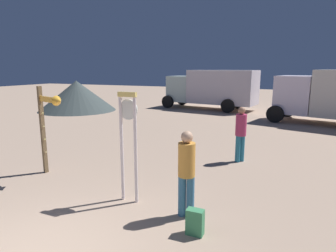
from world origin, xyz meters
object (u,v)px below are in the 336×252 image
person_near_clock (187,170)px  box_truck_far (213,88)px  standing_clock (128,136)px  arrow_sign (48,117)px  backpack (195,222)px  person_distant (241,131)px  dome_tent (77,96)px

person_near_clock → box_truck_far: size_ratio=0.25×
standing_clock → arrow_sign: size_ratio=0.99×
backpack → person_distant: bearing=90.3°
person_distant → standing_clock: bearing=-114.5°
arrow_sign → person_distant: size_ratio=1.40×
person_near_clock → box_truck_far: box_truck_far is taller
person_distant → box_truck_far: (-3.94, 11.25, 0.56)m
arrow_sign → box_truck_far: 14.52m
person_distant → box_truck_far: box_truck_far is taller
person_near_clock → backpack: (0.37, -0.54, -0.73)m
backpack → standing_clock: bearing=158.2°
person_near_clock → dome_tent: bearing=138.0°
person_distant → box_truck_far: bearing=109.3°
standing_clock → box_truck_far: (-2.23, 14.98, 0.06)m
arrow_sign → backpack: arrow_sign is taller
dome_tent → person_distant: bearing=-29.3°
arrow_sign → standing_clock: bearing=-9.7°
standing_clock → backpack: bearing=-21.8°
box_truck_far → arrow_sign: bearing=-91.9°
box_truck_far → person_distant: bearing=-70.7°
arrow_sign → person_distant: arrow_sign is taller
person_distant → arrow_sign: bearing=-143.5°
standing_clock → arrow_sign: bearing=170.3°
standing_clock → person_near_clock: bearing=-6.3°
arrow_sign → dome_tent: (-7.86, 10.14, -0.58)m
box_truck_far → person_near_clock: bearing=-76.6°
backpack → person_distant: (-0.03, 4.42, 0.73)m
backpack → person_distant: 4.48m
person_distant → dome_tent: 14.06m
person_near_clock → person_distant: (0.34, 3.88, 0.00)m
person_distant → dome_tent: bearing=150.7°
box_truck_far → dome_tent: bearing=-152.3°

